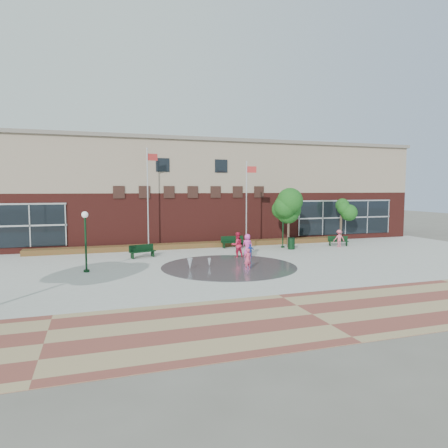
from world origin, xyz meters
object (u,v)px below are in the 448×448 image
object	(u,v)px
flagpole_right	(247,201)
child_splash	(248,259)
flagpole_left	(148,194)
bench_left	(142,254)
trash_can	(291,243)

from	to	relation	value
flagpole_right	child_splash	xyz separation A→B (m)	(-2.64, -6.91, -3.24)
flagpole_left	bench_left	distance (m)	5.22
bench_left	child_splash	xyz separation A→B (m)	(5.47, -6.29, 0.36)
flagpole_left	bench_left	size ratio (longest dim) A/B	4.19
trash_can	child_splash	size ratio (longest dim) A/B	0.74
trash_can	flagpole_left	bearing A→B (deg)	165.99
flagpole_right	trash_can	distance (m)	5.05
flagpole_right	bench_left	size ratio (longest dim) A/B	3.66
flagpole_left	bench_left	xyz separation A→B (m)	(-0.86, -3.04, -4.15)
flagpole_right	trash_can	world-z (taller)	flagpole_right
flagpole_right	child_splash	size ratio (longest dim) A/B	5.33
bench_left	trash_can	xyz separation A→B (m)	(11.82, 0.31, 0.19)
bench_left	trash_can	size ratio (longest dim) A/B	1.97
flagpole_right	child_splash	world-z (taller)	flagpole_right
child_splash	flagpole_left	bearing A→B (deg)	-75.91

